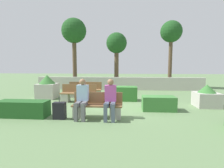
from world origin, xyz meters
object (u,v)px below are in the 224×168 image
(person_seated_woman, at_px, (110,97))
(suitcase, at_px, (60,111))
(planter_corner_right, at_px, (207,97))
(bench_left_side, at_px, (85,91))
(bench_right_side, at_px, (78,95))
(bench_front, at_px, (97,108))
(planter_corner_left, at_px, (47,87))
(person_seated_man, at_px, (82,97))
(tree_center_right, at_px, (171,34))
(tree_leftmost, at_px, (74,32))
(tree_center_left, at_px, (117,45))

(person_seated_woman, distance_m, suitcase, 1.76)
(person_seated_woman, relative_size, planter_corner_right, 1.38)
(bench_left_side, distance_m, bench_right_side, 1.25)
(bench_front, bearing_deg, planter_corner_right, 23.85)
(bench_left_side, xyz_separation_m, planter_corner_left, (-1.96, -0.43, 0.27))
(bench_front, height_order, bench_right_side, same)
(person_seated_man, height_order, person_seated_woman, same)
(suitcase, bearing_deg, tree_center_right, 56.91)
(bench_left_side, height_order, planter_corner_right, planter_corner_right)
(person_seated_woman, distance_m, tree_center_right, 10.04)
(planter_corner_left, distance_m, suitcase, 4.14)
(tree_leftmost, bearing_deg, planter_corner_right, -38.41)
(tree_leftmost, bearing_deg, person_seated_woman, -65.98)
(bench_front, bearing_deg, tree_center_right, 62.27)
(tree_leftmost, height_order, tree_center_left, tree_leftmost)
(bench_left_side, height_order, person_seated_woman, person_seated_woman)
(planter_corner_left, height_order, tree_center_right, tree_center_right)
(planter_corner_right, bearing_deg, tree_center_right, 90.37)
(tree_center_left, distance_m, tree_center_right, 4.33)
(bench_left_side, bearing_deg, suitcase, -90.04)
(bench_right_side, distance_m, tree_center_right, 9.15)
(planter_corner_right, relative_size, tree_center_left, 0.22)
(planter_corner_left, xyz_separation_m, tree_leftmost, (0.13, 4.72, 3.78))
(planter_corner_left, bearing_deg, tree_leftmost, 88.47)
(bench_right_side, distance_m, tree_leftmost, 7.10)
(bench_right_side, distance_m, planter_corner_left, 2.12)
(tree_center_right, bearing_deg, bench_right_side, -134.36)
(bench_right_side, relative_size, suitcase, 2.25)
(planter_corner_left, distance_m, tree_center_right, 9.94)
(bench_left_side, bearing_deg, planter_corner_left, -169.27)
(bench_left_side, xyz_separation_m, planter_corner_right, (5.80, -1.76, 0.10))
(bench_front, xyz_separation_m, bench_left_side, (-1.35, 3.73, 0.01))
(tree_center_right, bearing_deg, bench_front, -117.73)
(person_seated_woman, height_order, planter_corner_right, person_seated_woman)
(person_seated_man, relative_size, planter_corner_right, 1.38)
(bench_left_side, distance_m, planter_corner_left, 2.02)
(bench_left_side, relative_size, person_seated_man, 1.39)
(tree_center_right, bearing_deg, person_seated_man, -119.92)
(suitcase, height_order, tree_center_left, tree_center_left)
(suitcase, bearing_deg, person_seated_man, 9.99)
(planter_corner_right, bearing_deg, planter_corner_left, 170.25)
(bench_right_side, xyz_separation_m, tree_center_left, (1.56, 5.55, 3.05))
(bench_left_side, xyz_separation_m, suitcase, (0.12, -4.00, -0.05))
(person_seated_woman, relative_size, tree_center_left, 0.31)
(bench_front, xyz_separation_m, planter_corner_right, (4.45, 1.97, 0.11))
(bench_front, bearing_deg, bench_left_side, 109.85)
(bench_front, xyz_separation_m, tree_leftmost, (-3.18, 8.02, 4.06))
(person_seated_man, bearing_deg, planter_corner_right, 23.05)
(planter_corner_left, bearing_deg, bench_right_side, -22.82)
(tree_leftmost, distance_m, tree_center_left, 3.51)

